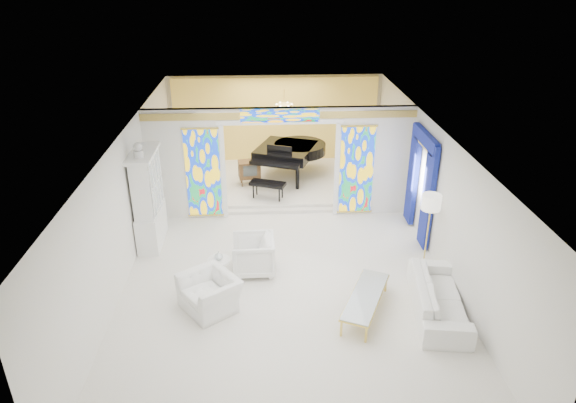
{
  "coord_description": "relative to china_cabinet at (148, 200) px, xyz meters",
  "views": [
    {
      "loc": [
        -0.46,
        -10.68,
        6.38
      ],
      "look_at": [
        0.11,
        0.2,
        1.22
      ],
      "focal_mm": 32.0,
      "sensor_mm": 36.0,
      "label": 1
    }
  ],
  "objects": [
    {
      "name": "partition_wall",
      "position": [
        3.22,
        1.4,
        0.48
      ],
      "size": [
        7.0,
        0.22,
        3.0
      ],
      "color": "silver",
      "rests_on": "floor"
    },
    {
      "name": "alcove_platform",
      "position": [
        3.22,
        3.5,
        -1.08
      ],
      "size": [
        6.8,
        3.8,
        0.18
      ],
      "primitive_type": "cube",
      "color": "silver",
      "rests_on": "floor"
    },
    {
      "name": "gold_curtain_back",
      "position": [
        3.22,
        5.28,
        0.33
      ],
      "size": [
        6.7,
        0.1,
        2.9
      ],
      "primitive_type": "cube",
      "color": "#F0C453",
      "rests_on": "wall_back"
    },
    {
      "name": "china_cabinet",
      "position": [
        0.0,
        0.0,
        0.0
      ],
      "size": [
        0.56,
        1.46,
        2.72
      ],
      "color": "white",
      "rests_on": "floor"
    },
    {
      "name": "side_table",
      "position": [
        1.78,
        -1.9,
        -0.77
      ],
      "size": [
        0.58,
        0.58,
        0.61
      ],
      "rotation": [
        0.0,
        0.0,
        0.2
      ],
      "color": "white",
      "rests_on": "floor"
    },
    {
      "name": "stained_glass_left",
      "position": [
        1.19,
        1.29,
        0.13
      ],
      "size": [
        0.9,
        0.04,
        2.4
      ],
      "primitive_type": "cube",
      "color": "gold",
      "rests_on": "partition_wall"
    },
    {
      "name": "tv_console",
      "position": [
        2.35,
        3.11,
        -0.51
      ],
      "size": [
        0.69,
        0.52,
        0.74
      ],
      "rotation": [
        0.0,
        0.0,
        0.14
      ],
      "color": "brown",
      "rests_on": "alcove_platform"
    },
    {
      "name": "blue_drapes",
      "position": [
        6.62,
        0.1,
        0.41
      ],
      "size": [
        0.14,
        1.85,
        2.65
      ],
      "color": "navy",
      "rests_on": "wall_right"
    },
    {
      "name": "wall_front",
      "position": [
        3.22,
        -6.6,
        0.33
      ],
      "size": [
        7.0,
        0.02,
        3.0
      ],
      "primitive_type": "cube",
      "color": "silver",
      "rests_on": "floor"
    },
    {
      "name": "wall_right",
      "position": [
        6.72,
        -0.6,
        0.33
      ],
      "size": [
        0.02,
        12.0,
        3.0
      ],
      "primitive_type": "cube",
      "color": "silver",
      "rests_on": "floor"
    },
    {
      "name": "chandelier",
      "position": [
        3.42,
        3.4,
        1.38
      ],
      "size": [
        0.48,
        0.48,
        0.3
      ],
      "primitive_type": "cylinder",
      "color": "gold",
      "rests_on": "ceiling"
    },
    {
      "name": "coffee_table",
      "position": [
        4.72,
        -3.06,
        -0.79
      ],
      "size": [
        1.29,
        1.92,
        0.41
      ],
      "rotation": [
        0.0,
        0.0,
        -0.43
      ],
      "color": "silver",
      "rests_on": "floor"
    },
    {
      "name": "floor_lamp",
      "position": [
        6.42,
        -1.35,
        0.33
      ],
      "size": [
        0.57,
        0.57,
        1.75
      ],
      "rotation": [
        0.0,
        0.0,
        -0.42
      ],
      "color": "gold",
      "rests_on": "floor"
    },
    {
      "name": "vase",
      "position": [
        1.78,
        -1.9,
        -0.46
      ],
      "size": [
        0.22,
        0.22,
        0.19
      ],
      "primitive_type": "imported",
      "rotation": [
        0.0,
        0.0,
        0.28
      ],
      "color": "silver",
      "rests_on": "side_table"
    },
    {
      "name": "wall_back",
      "position": [
        3.22,
        5.4,
        0.33
      ],
      "size": [
        7.0,
        0.02,
        3.0
      ],
      "primitive_type": "cube",
      "color": "silver",
      "rests_on": "floor"
    },
    {
      "name": "wall_left",
      "position": [
        -0.28,
        -0.6,
        0.33
      ],
      "size": [
        0.02,
        12.0,
        3.0
      ],
      "primitive_type": "cube",
      "color": "silver",
      "rests_on": "floor"
    },
    {
      "name": "armchair_right",
      "position": [
        2.5,
        -1.44,
        -0.74
      ],
      "size": [
        0.95,
        0.93,
        0.85
      ],
      "primitive_type": "imported",
      "rotation": [
        0.0,
        0.0,
        -1.55
      ],
      "color": "white",
      "rests_on": "floor"
    },
    {
      "name": "armchair_left",
      "position": [
        1.64,
        -2.73,
        -0.81
      ],
      "size": [
        1.42,
        1.45,
        0.71
      ],
      "primitive_type": "imported",
      "rotation": [
        0.0,
        0.0,
        -0.94
      ],
      "color": "silver",
      "rests_on": "floor"
    },
    {
      "name": "grand_piano",
      "position": [
        3.65,
        3.68,
        -0.16
      ],
      "size": [
        2.62,
        3.21,
        1.23
      ],
      "rotation": [
        0.0,
        0.0,
        -0.36
      ],
      "color": "black",
      "rests_on": "alcove_platform"
    },
    {
      "name": "ceiling",
      "position": [
        3.22,
        -0.6,
        1.83
      ],
      "size": [
        7.0,
        12.0,
        0.02
      ],
      "primitive_type": "cube",
      "color": "white",
      "rests_on": "wall_back"
    },
    {
      "name": "floor",
      "position": [
        3.22,
        -0.6,
        -1.17
      ],
      "size": [
        12.0,
        12.0,
        0.0
      ],
      "primitive_type": "plane",
      "color": "silver",
      "rests_on": "ground"
    },
    {
      "name": "stained_glass_transom",
      "position": [
        3.22,
        1.29,
        1.65
      ],
      "size": [
        2.0,
        0.04,
        0.34
      ],
      "primitive_type": "cube",
      "color": "gold",
      "rests_on": "partition_wall"
    },
    {
      "name": "stained_glass_right",
      "position": [
        5.25,
        1.29,
        0.13
      ],
      "size": [
        0.9,
        0.04,
        2.4
      ],
      "primitive_type": "cube",
      "color": "gold",
      "rests_on": "partition_wall"
    },
    {
      "name": "sofa",
      "position": [
        6.17,
        -3.11,
        -0.82
      ],
      "size": [
        1.26,
        2.49,
        0.7
      ],
      "primitive_type": "imported",
      "rotation": [
        0.0,
        0.0,
        1.43
      ],
      "color": "white",
      "rests_on": "floor"
    }
  ]
}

